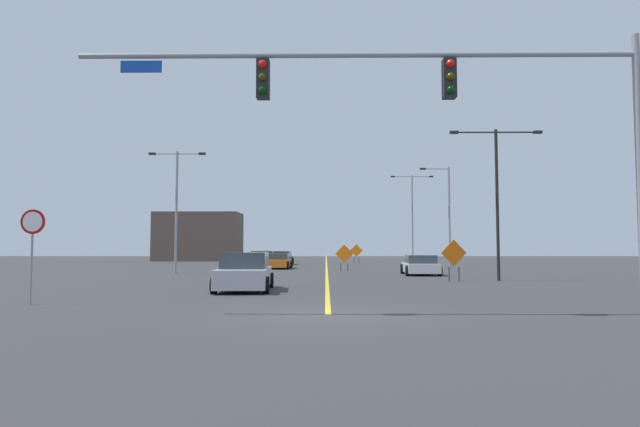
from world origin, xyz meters
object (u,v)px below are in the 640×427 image
(car_silver_passing, at_px, (245,272))
(car_yellow_near, at_px, (262,259))
(car_white_far, at_px, (420,265))
(street_lamp_far_right, at_px, (447,212))
(construction_sign_right_lane, at_px, (356,251))
(street_lamp_far_left, at_px, (177,201))
(stop_sign, at_px, (32,237))
(construction_sign_left_shoulder, at_px, (454,255))
(car_black_approaching, at_px, (282,258))
(car_orange_mid, at_px, (278,262))
(traffic_signal_assembly, at_px, (447,102))
(street_lamp_mid_left, at_px, (412,211))
(street_lamp_near_right, at_px, (497,188))
(construction_sign_right_shoulder, at_px, (344,255))

(car_silver_passing, height_order, car_yellow_near, car_silver_passing)
(car_silver_passing, relative_size, car_white_far, 1.11)
(street_lamp_far_right, distance_m, car_silver_passing, 24.39)
(construction_sign_right_lane, bearing_deg, street_lamp_far_left, -120.33)
(stop_sign, xyz_separation_m, construction_sign_right_lane, (12.26, 40.67, -0.77))
(construction_sign_left_shoulder, xyz_separation_m, car_black_approaching, (-10.79, 25.36, -0.72))
(construction_sign_left_shoulder, relative_size, car_orange_mid, 0.52)
(traffic_signal_assembly, xyz_separation_m, street_lamp_far_right, (6.32, 28.16, -1.08))
(traffic_signal_assembly, height_order, stop_sign, traffic_signal_assembly)
(street_lamp_far_left, distance_m, car_black_approaching, 19.22)
(construction_sign_right_lane, relative_size, car_orange_mid, 0.50)
(construction_sign_right_lane, bearing_deg, car_orange_mid, -116.95)
(traffic_signal_assembly, relative_size, car_white_far, 3.64)
(street_lamp_mid_left, xyz_separation_m, construction_sign_left_shoulder, (-2.70, -29.65, -4.21))
(street_lamp_mid_left, bearing_deg, street_lamp_far_right, -88.84)
(car_silver_passing, xyz_separation_m, car_yellow_near, (-2.46, 26.35, -0.08))
(car_orange_mid, relative_size, car_white_far, 0.99)
(car_black_approaching, bearing_deg, traffic_signal_assembly, -79.11)
(street_lamp_far_left, xyz_separation_m, car_white_far, (15.67, -1.11, -4.18))
(construction_sign_right_lane, distance_m, construction_sign_left_shoulder, 29.81)
(stop_sign, distance_m, street_lamp_near_right, 21.54)
(construction_sign_right_shoulder, relative_size, car_yellow_near, 0.50)
(street_lamp_far_right, relative_size, car_yellow_near, 2.08)
(car_white_far, xyz_separation_m, car_yellow_near, (-11.65, 14.32, 0.06))
(street_lamp_far_right, bearing_deg, construction_sign_right_lane, 112.74)
(car_orange_mid, height_order, car_yellow_near, car_yellow_near)
(street_lamp_mid_left, height_order, street_lamp_far_left, street_lamp_mid_left)
(street_lamp_far_left, distance_m, car_orange_mid, 11.04)
(construction_sign_right_lane, height_order, car_yellow_near, construction_sign_right_lane)
(car_silver_passing, distance_m, car_orange_mid, 21.45)
(street_lamp_near_right, height_order, construction_sign_right_shoulder, street_lamp_near_right)
(construction_sign_right_lane, relative_size, car_yellow_near, 0.52)
(street_lamp_near_right, xyz_separation_m, car_silver_passing, (-12.21, -6.26, -4.07))
(traffic_signal_assembly, bearing_deg, car_white_far, 82.16)
(street_lamp_far_right, distance_m, car_yellow_near, 16.80)
(traffic_signal_assembly, distance_m, street_lamp_far_right, 28.88)
(street_lamp_near_right, xyz_separation_m, car_yellow_near, (-14.67, 20.09, -4.15))
(car_silver_passing, bearing_deg, construction_sign_right_shoulder, 75.05)
(construction_sign_right_lane, xyz_separation_m, car_white_far, (2.66, -23.33, -0.68))
(street_lamp_mid_left, bearing_deg, car_white_far, -98.04)
(street_lamp_mid_left, distance_m, street_lamp_near_right, 29.13)
(construction_sign_left_shoulder, bearing_deg, construction_sign_right_lane, 96.27)
(street_lamp_far_right, relative_size, construction_sign_right_shoulder, 4.19)
(construction_sign_left_shoulder, relative_size, car_silver_passing, 0.47)
(street_lamp_far_right, distance_m, street_lamp_near_right, 14.18)
(street_lamp_far_left, distance_m, construction_sign_right_lane, 25.99)
(car_orange_mid, bearing_deg, construction_sign_right_lane, 63.05)
(traffic_signal_assembly, xyz_separation_m, car_orange_mid, (-7.01, 29.18, -5.00))
(street_lamp_near_right, distance_m, street_lamp_far_left, 19.92)
(street_lamp_far_left, bearing_deg, car_black_approaching, 73.04)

